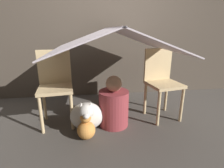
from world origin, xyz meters
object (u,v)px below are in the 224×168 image
(chair_left, at_px, (55,84))
(chair_right, at_px, (161,80))
(dog, at_px, (87,115))
(person_front, at_px, (114,106))

(chair_left, distance_m, chair_right, 1.31)
(dog, bearing_deg, person_front, 15.87)
(person_front, bearing_deg, dog, -164.13)
(chair_right, relative_size, person_front, 1.44)
(chair_left, height_order, chair_right, same)
(chair_right, bearing_deg, person_front, -175.78)
(chair_left, xyz_separation_m, dog, (0.36, -0.26, -0.31))
(chair_left, height_order, dog, chair_left)
(chair_right, relative_size, dog, 2.21)
(chair_right, xyz_separation_m, person_front, (-0.64, -0.17, -0.25))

